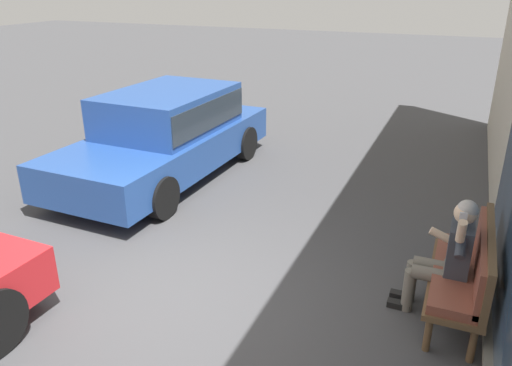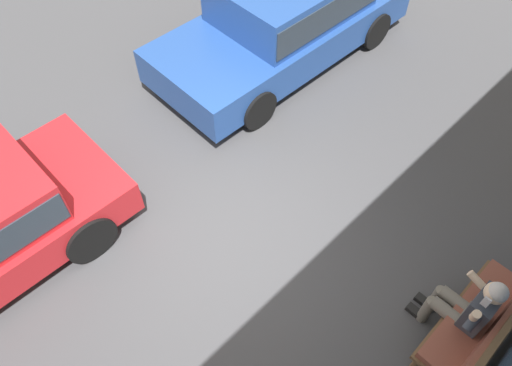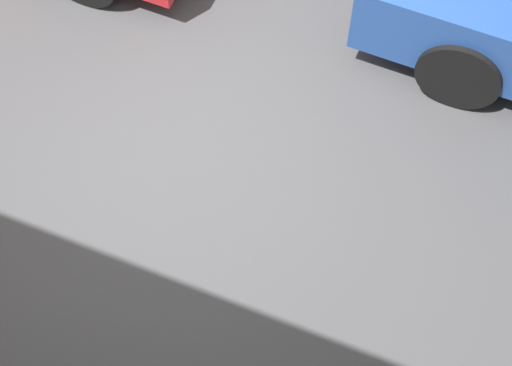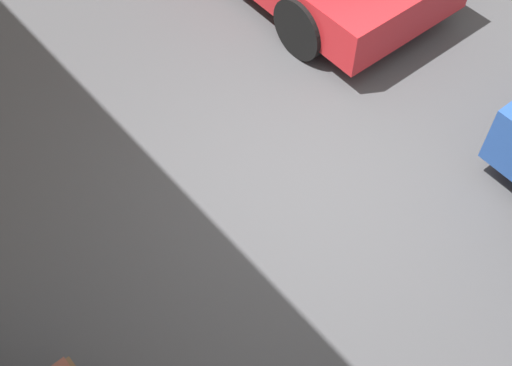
{
  "view_description": "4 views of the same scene",
  "coord_description": "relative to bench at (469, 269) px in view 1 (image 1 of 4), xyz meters",
  "views": [
    {
      "loc": [
        3.82,
        2.6,
        3.29
      ],
      "look_at": [
        -1.09,
        0.52,
        1.09
      ],
      "focal_mm": 35.0,
      "sensor_mm": 36.0,
      "label": 1
    },
    {
      "loc": [
        2.11,
        2.6,
        5.64
      ],
      "look_at": [
        -0.32,
        0.17,
        1.13
      ],
      "focal_mm": 35.0,
      "sensor_mm": 36.0,
      "label": 2
    },
    {
      "loc": [
        -1.67,
        2.6,
        4.98
      ],
      "look_at": [
        -0.84,
        0.54,
        0.99
      ],
      "focal_mm": 55.0,
      "sensor_mm": 36.0,
      "label": 3
    },
    {
      "loc": [
        -2.32,
        2.6,
        4.74
      ],
      "look_at": [
        -0.16,
        0.76,
        0.82
      ],
      "focal_mm": 45.0,
      "sensor_mm": 36.0,
      "label": 4
    }
  ],
  "objects": [
    {
      "name": "person_on_phone",
      "position": [
        0.05,
        -0.22,
        0.13
      ],
      "size": [
        0.73,
        0.74,
        1.32
      ],
      "color": "#6B665B",
      "rests_on": "ground_plane"
    },
    {
      "name": "ground_plane",
      "position": [
        1.03,
        -2.9,
        -0.55
      ],
      "size": [
        60.0,
        60.0,
        0.0
      ],
      "primitive_type": "plane",
      "color": "#424244"
    },
    {
      "name": "parked_car_near",
      "position": [
        -2.26,
        -5.0,
        0.27
      ],
      "size": [
        4.62,
        2.07,
        1.51
      ],
      "color": "#23478E",
      "rests_on": "ground_plane"
    },
    {
      "name": "bench",
      "position": [
        0.0,
        0.0,
        0.0
      ],
      "size": [
        1.59,
        0.55,
        0.98
      ],
      "color": "brown",
      "rests_on": "ground_plane"
    }
  ]
}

